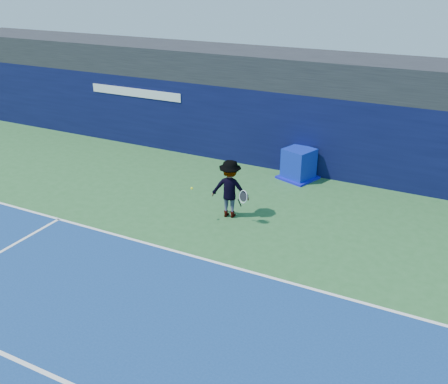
# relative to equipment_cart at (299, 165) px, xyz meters

# --- Properties ---
(ground) EXTENTS (80.00, 80.00, 0.00)m
(ground) POSITION_rel_equipment_cart_xyz_m (-0.52, -9.56, -0.53)
(ground) COLOR #2B612F
(ground) RESTS_ON ground
(baseline) EXTENTS (24.00, 0.10, 0.01)m
(baseline) POSITION_rel_equipment_cart_xyz_m (-0.52, -6.56, -0.52)
(baseline) COLOR white
(baseline) RESTS_ON ground
(service_line) EXTENTS (24.00, 0.10, 0.01)m
(service_line) POSITION_rel_equipment_cart_xyz_m (-0.52, -11.56, -0.52)
(service_line) COLOR white
(service_line) RESTS_ON ground
(stadium_band) EXTENTS (36.00, 3.00, 1.20)m
(stadium_band) POSITION_rel_equipment_cart_xyz_m (-0.52, 1.94, 3.07)
(stadium_band) COLOR black
(stadium_band) RESTS_ON back_wall_assembly
(back_wall_assembly) EXTENTS (36.00, 1.03, 3.00)m
(back_wall_assembly) POSITION_rel_equipment_cart_xyz_m (-0.53, 0.94, 0.98)
(back_wall_assembly) COLOR #090D33
(back_wall_assembly) RESTS_ON ground
(equipment_cart) EXTENTS (1.53, 1.53, 1.15)m
(equipment_cart) POSITION_rel_equipment_cart_xyz_m (0.00, 0.00, 0.00)
(equipment_cart) COLOR #0B1E9E
(equipment_cart) RESTS_ON ground
(tennis_player) EXTENTS (1.41, 0.90, 1.86)m
(tennis_player) POSITION_rel_equipment_cart_xyz_m (-0.89, -3.91, 0.40)
(tennis_player) COLOR white
(tennis_player) RESTS_ON ground
(tennis_ball) EXTENTS (0.07, 0.07, 0.07)m
(tennis_ball) POSITION_rel_equipment_cart_xyz_m (-1.72, -4.80, 0.60)
(tennis_ball) COLOR #DEED1A
(tennis_ball) RESTS_ON ground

